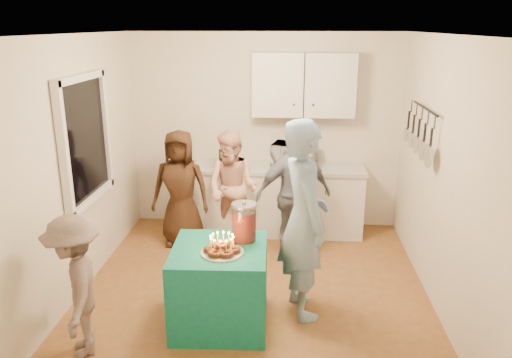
# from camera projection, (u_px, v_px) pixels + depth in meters

# --- Properties ---
(floor) EXTENTS (4.00, 4.00, 0.00)m
(floor) POSITION_uv_depth(u_px,v_px,m) (254.00, 294.00, 5.18)
(floor) COLOR brown
(floor) RESTS_ON ground
(ceiling) EXTENTS (4.00, 4.00, 0.00)m
(ceiling) POSITION_uv_depth(u_px,v_px,m) (253.00, 34.00, 4.41)
(ceiling) COLOR white
(ceiling) RESTS_ON floor
(back_wall) EXTENTS (3.60, 3.60, 0.00)m
(back_wall) POSITION_uv_depth(u_px,v_px,m) (265.00, 132.00, 6.70)
(back_wall) COLOR silver
(back_wall) RESTS_ON floor
(left_wall) EXTENTS (4.00, 4.00, 0.00)m
(left_wall) POSITION_uv_depth(u_px,v_px,m) (72.00, 171.00, 4.92)
(left_wall) COLOR silver
(left_wall) RESTS_ON floor
(right_wall) EXTENTS (4.00, 4.00, 0.00)m
(right_wall) POSITION_uv_depth(u_px,v_px,m) (445.00, 179.00, 4.67)
(right_wall) COLOR silver
(right_wall) RESTS_ON floor
(window_night) EXTENTS (0.04, 1.00, 1.20)m
(window_night) POSITION_uv_depth(u_px,v_px,m) (84.00, 140.00, 5.13)
(window_night) COLOR black
(window_night) RESTS_ON left_wall
(counter) EXTENTS (2.20, 0.58, 0.86)m
(counter) POSITION_uv_depth(u_px,v_px,m) (278.00, 201.00, 6.66)
(counter) COLOR white
(counter) RESTS_ON floor
(countertop) EXTENTS (2.24, 0.62, 0.05)m
(countertop) POSITION_uv_depth(u_px,v_px,m) (279.00, 168.00, 6.52)
(countertop) COLOR beige
(countertop) RESTS_ON counter
(upper_cabinet) EXTENTS (1.30, 0.30, 0.80)m
(upper_cabinet) POSITION_uv_depth(u_px,v_px,m) (304.00, 85.00, 6.33)
(upper_cabinet) COLOR white
(upper_cabinet) RESTS_ON back_wall
(pot_rack) EXTENTS (0.12, 1.00, 0.60)m
(pot_rack) POSITION_uv_depth(u_px,v_px,m) (421.00, 132.00, 5.25)
(pot_rack) COLOR black
(pot_rack) RESTS_ON right_wall
(microwave) EXTENTS (0.62, 0.49, 0.31)m
(microwave) POSITION_uv_depth(u_px,v_px,m) (294.00, 155.00, 6.46)
(microwave) COLOR white
(microwave) RESTS_ON countertop
(party_table) EXTENTS (0.88, 0.88, 0.76)m
(party_table) POSITION_uv_depth(u_px,v_px,m) (220.00, 286.00, 4.60)
(party_table) COLOR #11715C
(party_table) RESTS_ON floor
(donut_cake) EXTENTS (0.38, 0.38, 0.18)m
(donut_cake) POSITION_uv_depth(u_px,v_px,m) (222.00, 244.00, 4.36)
(donut_cake) COLOR #381C0C
(donut_cake) RESTS_ON party_table
(punch_jar) EXTENTS (0.22, 0.22, 0.34)m
(punch_jar) POSITION_uv_depth(u_px,v_px,m) (244.00, 223.00, 4.60)
(punch_jar) COLOR red
(punch_jar) RESTS_ON party_table
(man_birthday) EXTENTS (0.63, 0.80, 1.90)m
(man_birthday) POSITION_uv_depth(u_px,v_px,m) (304.00, 220.00, 4.63)
(man_birthday) COLOR #8EADCF
(man_birthday) RESTS_ON floor
(woman_back_left) EXTENTS (0.73, 0.49, 1.47)m
(woman_back_left) POSITION_uv_depth(u_px,v_px,m) (181.00, 188.00, 6.19)
(woman_back_left) COLOR #593219
(woman_back_left) RESTS_ON floor
(woman_back_center) EXTENTS (0.85, 0.76, 1.44)m
(woman_back_center) POSITION_uv_depth(u_px,v_px,m) (233.00, 189.00, 6.23)
(woman_back_center) COLOR #FF9885
(woman_back_center) RESTS_ON floor
(woman_back_right) EXTENTS (1.00, 0.71, 1.58)m
(woman_back_right) POSITION_uv_depth(u_px,v_px,m) (293.00, 195.00, 5.78)
(woman_back_right) COLOR black
(woman_back_right) RESTS_ON floor
(child_near_left) EXTENTS (0.72, 0.91, 1.24)m
(child_near_left) POSITION_uv_depth(u_px,v_px,m) (75.00, 287.00, 4.11)
(child_near_left) COLOR #61514E
(child_near_left) RESTS_ON floor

